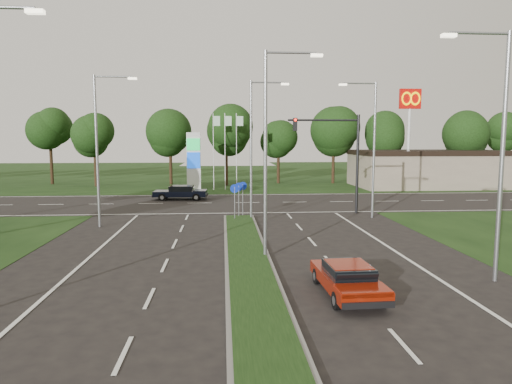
{
  "coord_description": "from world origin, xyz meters",
  "views": [
    {
      "loc": [
        -1.05,
        -13.76,
        5.18
      ],
      "look_at": [
        0.87,
        12.56,
        2.2
      ],
      "focal_mm": 32.0,
      "sensor_mm": 36.0,
      "label": 1
    }
  ],
  "objects": [
    {
      "name": "streetlight_left_far",
      "position": [
        -8.3,
        14.0,
        5.08
      ],
      "size": [
        2.53,
        0.22,
        9.0
      ],
      "color": "gray",
      "rests_on": "ground"
    },
    {
      "name": "verge_far",
      "position": [
        0.0,
        55.0,
        0.0
      ],
      "size": [
        160.0,
        50.0,
        0.02
      ],
      "primitive_type": "cube",
      "color": "black",
      "rests_on": "ground"
    },
    {
      "name": "gas_pylon",
      "position": [
        -3.79,
        33.05,
        3.2
      ],
      "size": [
        5.8,
        1.26,
        8.0
      ],
      "color": "silver",
      "rests_on": "ground"
    },
    {
      "name": "cross_road",
      "position": [
        0.0,
        24.0,
        0.0
      ],
      "size": [
        160.0,
        12.0,
        0.02
      ],
      "primitive_type": "cube",
      "color": "black",
      "rests_on": "ground"
    },
    {
      "name": "navy_sedan",
      "position": [
        -4.75,
        26.36,
        0.67
      ],
      "size": [
        4.66,
        2.11,
        1.25
      ],
      "rotation": [
        0.0,
        0.0,
        1.52
      ],
      "color": "black",
      "rests_on": "ground"
    },
    {
      "name": "traffic_signal",
      "position": [
        7.19,
        18.0,
        4.65
      ],
      "size": [
        5.1,
        0.42,
        7.0
      ],
      "color": "black",
      "rests_on": "ground"
    },
    {
      "name": "ground",
      "position": [
        0.0,
        0.0,
        0.0
      ],
      "size": [
        160.0,
        160.0,
        0.0
      ],
      "primitive_type": "plane",
      "color": "black",
      "rests_on": "ground"
    },
    {
      "name": "mcdonalds_sign",
      "position": [
        18.0,
        31.97,
        7.99
      ],
      "size": [
        2.2,
        0.47,
        10.4
      ],
      "color": "silver",
      "rests_on": "ground"
    },
    {
      "name": "median_signs",
      "position": [
        0.0,
        16.4,
        1.71
      ],
      "size": [
        1.16,
        1.76,
        2.38
      ],
      "color": "gray",
      "rests_on": "ground"
    },
    {
      "name": "red_sedan",
      "position": [
        3.11,
        0.86,
        0.59
      ],
      "size": [
        1.77,
        4.06,
        1.1
      ],
      "rotation": [
        0.0,
        0.0,
        0.03
      ],
      "color": "maroon",
      "rests_on": "ground"
    },
    {
      "name": "streetlight_right_far",
      "position": [
        8.8,
        16.0,
        5.08
      ],
      "size": [
        2.53,
        0.22,
        9.0
      ],
      "rotation": [
        0.0,
        0.0,
        3.14
      ],
      "color": "gray",
      "rests_on": "ground"
    },
    {
      "name": "commercial_building",
      "position": [
        22.0,
        36.0,
        2.0
      ],
      "size": [
        16.0,
        9.0,
        4.0
      ],
      "primitive_type": "cube",
      "color": "gray",
      "rests_on": "ground"
    },
    {
      "name": "median_kerb",
      "position": [
        0.0,
        4.0,
        0.06
      ],
      "size": [
        2.0,
        26.0,
        0.12
      ],
      "primitive_type": "cube",
      "color": "slate",
      "rests_on": "ground"
    },
    {
      "name": "streetlight_median_near",
      "position": [
        1.0,
        6.0,
        5.08
      ],
      "size": [
        2.53,
        0.22,
        9.0
      ],
      "color": "gray",
      "rests_on": "ground"
    },
    {
      "name": "streetlight_right_near",
      "position": [
        8.8,
        2.0,
        5.08
      ],
      "size": [
        2.53,
        0.22,
        9.0
      ],
      "rotation": [
        0.0,
        0.0,
        3.14
      ],
      "color": "gray",
      "rests_on": "ground"
    },
    {
      "name": "streetlight_median_far",
      "position": [
        1.0,
        16.0,
        5.08
      ],
      "size": [
        2.53,
        0.22,
        9.0
      ],
      "color": "gray",
      "rests_on": "ground"
    },
    {
      "name": "treeline_far",
      "position": [
        0.1,
        39.93,
        6.83
      ],
      "size": [
        6.0,
        6.0,
        9.9
      ],
      "color": "black",
      "rests_on": "ground"
    }
  ]
}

